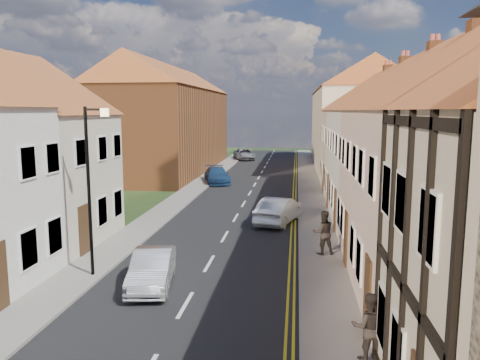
{
  "coord_description": "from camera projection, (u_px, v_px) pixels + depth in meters",
  "views": [
    {
      "loc": [
        3.35,
        4.54,
        5.98
      ],
      "look_at": [
        0.37,
        29.01,
        2.32
      ],
      "focal_mm": 35.0,
      "sensor_mm": 36.0,
      "label": 1
    }
  ],
  "objects": [
    {
      "name": "cottage_r_pink",
      "position": [
        416.0,
        141.0,
        23.42
      ],
      "size": [
        8.3,
        6.0,
        9.0
      ],
      "color": "silver",
      "rests_on": "ground"
    },
    {
      "name": "block_left_far",
      "position": [
        169.0,
        118.0,
        46.24
      ],
      "size": [
        8.3,
        24.2,
        10.5
      ],
      "color": "brown",
      "rests_on": "ground"
    },
    {
      "name": "cottage_r_white_far",
      "position": [
        394.0,
        135.0,
        28.72
      ],
      "size": [
        8.3,
        5.2,
        9.0
      ],
      "color": "silver",
      "rests_on": "ground"
    },
    {
      "name": "pedestrian_right",
      "position": [
        369.0,
        327.0,
        10.98
      ],
      "size": [
        0.83,
        0.66,
        1.67
      ],
      "primitive_type": "imported",
      "rotation": [
        0.0,
        0.0,
        3.18
      ],
      "color": "#2B2522",
      "rests_on": "pavement_right"
    },
    {
      "name": "cottage_r_cream_mid",
      "position": [
        451.0,
        150.0,
        18.12
      ],
      "size": [
        8.3,
        5.2,
        9.0
      ],
      "color": "beige",
      "rests_on": "ground"
    },
    {
      "name": "car_distant",
      "position": [
        244.0,
        154.0,
        57.39
      ],
      "size": [
        3.36,
        5.28,
        1.36
      ],
      "primitive_type": "imported",
      "rotation": [
        0.0,
        0.0,
        0.24
      ],
      "color": "gray",
      "rests_on": "ground"
    },
    {
      "name": "cottage_r_cream_far",
      "position": [
        379.0,
        131.0,
        34.03
      ],
      "size": [
        8.3,
        6.0,
        9.0
      ],
      "color": "#ADAA92",
      "rests_on": "ground"
    },
    {
      "name": "lamppost",
      "position": [
        91.0,
        181.0,
        16.39
      ],
      "size": [
        0.88,
        0.15,
        6.0
      ],
      "color": "black",
      "rests_on": "pavement_left"
    },
    {
      "name": "car_mid_b",
      "position": [
        279.0,
        210.0,
        25.0
      ],
      "size": [
        2.55,
        4.52,
        1.41
      ],
      "primitive_type": "imported",
      "rotation": [
        0.0,
        0.0,
        2.88
      ],
      "color": "#B3B8BB",
      "rests_on": "ground"
    },
    {
      "name": "pedestrian_right_b",
      "position": [
        323.0,
        232.0,
        19.17
      ],
      "size": [
        1.04,
        0.9,
        1.82
      ],
      "primitive_type": "imported",
      "rotation": [
        0.0,
        0.0,
        3.41
      ],
      "color": "black",
      "rests_on": "pavement_right"
    },
    {
      "name": "cottage_l_pink",
      "position": [
        10.0,
        147.0,
        20.7
      ],
      "size": [
        8.3,
        6.3,
        8.8
      ],
      "color": "#ADAA92",
      "rests_on": "ground"
    },
    {
      "name": "car_far",
      "position": [
        217.0,
        175.0,
        38.85
      ],
      "size": [
        3.06,
        4.88,
        1.32
      ],
      "primitive_type": "imported",
      "rotation": [
        0.0,
        0.0,
        0.29
      ],
      "color": "navy",
      "rests_on": "ground"
    },
    {
      "name": "pavement_right",
      "position": [
        315.0,
        219.0,
        25.74
      ],
      "size": [
        1.8,
        90.0,
        0.12
      ],
      "primitive_type": "cube",
      "color": "slate",
      "rests_on": "ground"
    },
    {
      "name": "pavement_left",
      "position": [
        160.0,
        215.0,
        26.79
      ],
      "size": [
        1.8,
        90.0,
        0.12
      ],
      "primitive_type": "cube",
      "color": "slate",
      "rests_on": "ground"
    },
    {
      "name": "road",
      "position": [
        236.0,
        218.0,
        26.27
      ],
      "size": [
        7.0,
        90.0,
        0.02
      ],
      "primitive_type": "cube",
      "color": "black",
      "rests_on": "ground"
    },
    {
      "name": "block_right_far",
      "position": [
        354.0,
        117.0,
        48.93
      ],
      "size": [
        8.3,
        24.2,
        10.5
      ],
      "color": "#ADAA92",
      "rests_on": "ground"
    },
    {
      "name": "car_mid",
      "position": [
        152.0,
        269.0,
        16.03
      ],
      "size": [
        1.87,
        3.87,
        1.22
      ],
      "primitive_type": "imported",
      "rotation": [
        0.0,
        0.0,
        0.16
      ],
      "color": "#B6B8BE",
      "rests_on": "ground"
    }
  ]
}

